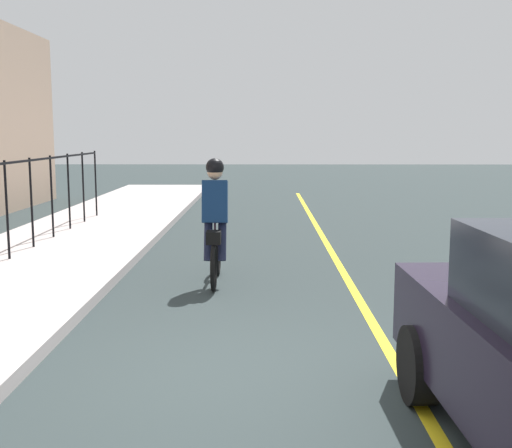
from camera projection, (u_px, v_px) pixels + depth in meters
name	position (u px, v px, depth m)	size (l,w,h in m)	color
ground_plane	(225.00, 385.00, 5.59)	(80.00, 80.00, 0.00)	#2A3435
lane_line_centre	(409.00, 385.00, 5.57)	(36.00, 0.12, 0.01)	yellow
cyclist_lead	(215.00, 222.00, 9.22)	(1.71, 0.36, 1.83)	black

